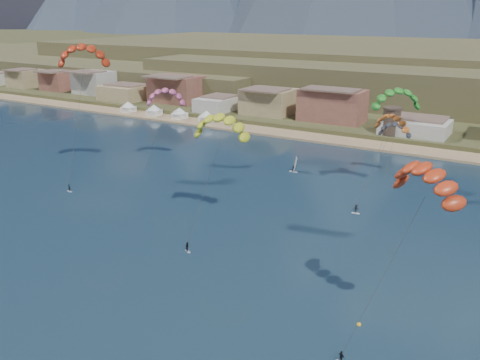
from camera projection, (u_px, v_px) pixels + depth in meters
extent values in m
plane|color=black|center=(116.00, 318.00, 67.29)|extent=(2400.00, 2400.00, 0.00)
cube|color=tan|center=(366.00, 144.00, 153.54)|extent=(2200.00, 12.00, 0.90)
cube|color=brown|center=(106.00, 62.00, 325.15)|extent=(280.00, 130.00, 10.00)
cube|color=brown|center=(382.00, 60.00, 294.99)|extent=(380.00, 170.00, 18.00)
cylinder|color=#47382D|center=(391.00, 122.00, 155.80)|extent=(5.20, 5.20, 8.00)
cylinder|color=#47382D|center=(393.00, 108.00, 154.44)|extent=(5.82, 5.82, 0.60)
cube|color=white|center=(128.00, 109.00, 199.25)|extent=(4.50, 4.50, 2.00)
pyramid|color=white|center=(128.00, 102.00, 198.30)|extent=(6.40, 6.40, 2.00)
cube|color=white|center=(154.00, 112.00, 192.93)|extent=(4.50, 4.50, 2.00)
pyramid|color=white|center=(154.00, 105.00, 191.98)|extent=(6.40, 6.40, 2.00)
cube|color=white|center=(180.00, 116.00, 187.10)|extent=(4.50, 4.50, 2.00)
pyramid|color=white|center=(179.00, 108.00, 186.15)|extent=(6.40, 6.40, 2.00)
cube|color=white|center=(207.00, 119.00, 181.27)|extent=(4.50, 4.50, 2.00)
pyramid|color=white|center=(206.00, 111.00, 180.32)|extent=(6.40, 6.40, 2.00)
cube|color=silver|center=(70.00, 191.00, 113.96)|extent=(1.54, 0.68, 0.10)
imported|color=black|center=(69.00, 188.00, 113.67)|extent=(0.68, 0.50, 1.71)
cylinder|color=#262626|center=(77.00, 125.00, 115.21)|extent=(0.05, 0.05, 28.20)
cube|color=silver|center=(188.00, 251.00, 85.69)|extent=(1.44, 1.03, 0.09)
imported|color=black|center=(187.00, 247.00, 85.42)|extent=(0.98, 0.91, 1.62)
cylinder|color=#262626|center=(205.00, 190.00, 88.21)|extent=(0.05, 0.05, 20.22)
imported|color=black|center=(341.00, 357.00, 58.39)|extent=(0.98, 0.65, 1.54)
cylinder|color=#262626|center=(383.00, 276.00, 58.11)|extent=(0.05, 0.05, 20.64)
cube|color=silver|center=(356.00, 213.00, 101.73)|extent=(1.62, 0.59, 0.11)
imported|color=black|center=(356.00, 209.00, 101.42)|extent=(1.23, 0.76, 1.82)
cylinder|color=#262626|center=(376.00, 157.00, 103.12)|extent=(0.05, 0.05, 22.53)
cylinder|color=#262626|center=(157.00, 137.00, 129.60)|extent=(0.04, 0.04, 17.29)
cylinder|color=#262626|center=(388.00, 159.00, 120.17)|extent=(0.04, 0.04, 12.49)
cylinder|color=#262626|center=(383.00, 163.00, 111.05)|extent=(0.04, 0.04, 15.47)
cube|color=silver|center=(293.00, 172.00, 127.85)|extent=(2.22, 0.77, 0.11)
imported|color=black|center=(293.00, 168.00, 127.58)|extent=(0.80, 0.55, 1.57)
cube|color=white|center=(295.00, 164.00, 127.05)|extent=(0.99, 2.41, 3.74)
sphere|color=yellow|center=(359.00, 325.00, 65.65)|extent=(0.60, 0.60, 0.60)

